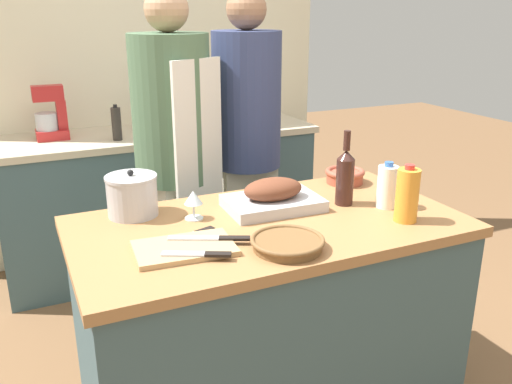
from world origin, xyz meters
The scene contains 21 objects.
kitchen_island centered at (0.00, 0.00, 0.44)m, with size 1.45×0.77×0.88m.
back_counter centered at (0.00, 1.60, 0.45)m, with size 1.99×0.60×0.90m.
back_wall centered at (0.00, 1.95, 1.27)m, with size 2.49×0.10×2.55m.
roasting_pan centered at (0.07, 0.12, 0.92)m, with size 0.38×0.26×0.12m.
wicker_basket centered at (-0.05, -0.24, 0.90)m, with size 0.25×0.25×0.04m.
cutting_board centered at (-0.36, -0.11, 0.88)m, with size 0.34×0.23×0.02m.
stock_pot centered at (-0.44, 0.28, 0.95)m, with size 0.20×0.20×0.18m.
mixing_bowl centered at (0.52, 0.28, 0.91)m, with size 0.18×0.18×0.06m.
juice_jug centered at (0.47, -0.20, 0.98)m, with size 0.08×0.08×0.22m.
milk_jug centered at (0.49, -0.05, 0.96)m, with size 0.08×0.08×0.19m.
wine_bottle_green centered at (0.36, 0.05, 0.99)m, with size 0.07×0.07×0.30m.
wine_glass_left centered at (-0.24, 0.14, 0.95)m, with size 0.07×0.07×0.11m.
knife_chef centered at (-0.26, -0.10, 0.90)m, with size 0.26×0.14×0.01m.
knife_paring centered at (-0.34, -0.20, 0.90)m, with size 0.21×0.12×0.01m.
knife_bread centered at (-0.30, 0.00, 0.88)m, with size 0.19×0.09×0.01m.
stand_mixer centered at (-0.61, 1.65, 1.03)m, with size 0.18×0.14×0.31m.
condiment_bottle_tall centered at (0.26, 1.62, 0.98)m, with size 0.06×0.06×0.18m.
condiment_bottle_short centered at (-0.27, 1.46, 0.99)m, with size 0.06×0.06×0.21m.
condiment_bottle_extra centered at (-0.04, 1.72, 0.96)m, with size 0.06×0.06×0.14m.
person_cook_aproned centered at (-0.13, 0.79, 0.95)m, with size 0.40×0.42×1.72m.
person_cook_guest centered at (0.29, 0.87, 0.95)m, with size 0.35×0.35×1.72m.
Camera 1 is at (-0.82, -1.68, 1.63)m, focal length 38.00 mm.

